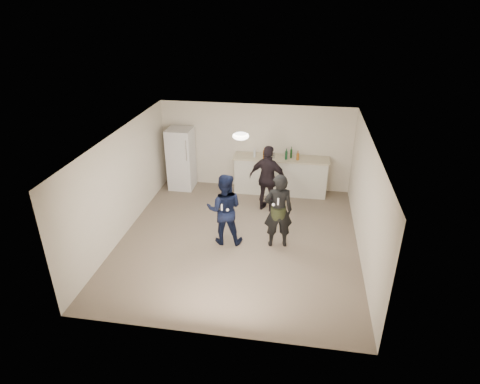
# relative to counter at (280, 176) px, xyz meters

# --- Properties ---
(floor) EXTENTS (6.00, 6.00, 0.00)m
(floor) POSITION_rel_counter_xyz_m (-0.78, -2.67, -0.53)
(floor) COLOR #6B5B4C
(floor) RESTS_ON ground
(ceiling) EXTENTS (6.00, 6.00, 0.00)m
(ceiling) POSITION_rel_counter_xyz_m (-0.78, -2.67, 1.98)
(ceiling) COLOR silver
(ceiling) RESTS_ON wall_back
(wall_back) EXTENTS (6.00, 0.00, 6.00)m
(wall_back) POSITION_rel_counter_xyz_m (-0.78, 0.33, 0.72)
(wall_back) COLOR beige
(wall_back) RESTS_ON floor
(wall_front) EXTENTS (6.00, 0.00, 6.00)m
(wall_front) POSITION_rel_counter_xyz_m (-0.78, -5.67, 0.72)
(wall_front) COLOR beige
(wall_front) RESTS_ON floor
(wall_left) EXTENTS (0.00, 6.00, 6.00)m
(wall_left) POSITION_rel_counter_xyz_m (-3.53, -2.67, 0.72)
(wall_left) COLOR beige
(wall_left) RESTS_ON floor
(wall_right) EXTENTS (0.00, 6.00, 6.00)m
(wall_right) POSITION_rel_counter_xyz_m (1.97, -2.67, 0.72)
(wall_right) COLOR beige
(wall_right) RESTS_ON floor
(counter) EXTENTS (2.60, 0.56, 1.05)m
(counter) POSITION_rel_counter_xyz_m (0.00, 0.00, 0.00)
(counter) COLOR beige
(counter) RESTS_ON floor
(counter_top) EXTENTS (2.68, 0.64, 0.04)m
(counter_top) POSITION_rel_counter_xyz_m (0.00, 0.00, 0.55)
(counter_top) COLOR beige
(counter_top) RESTS_ON counter
(fridge) EXTENTS (0.70, 0.70, 1.80)m
(fridge) POSITION_rel_counter_xyz_m (-2.90, -0.07, 0.38)
(fridge) COLOR silver
(fridge) RESTS_ON floor
(fridge_handle) EXTENTS (0.02, 0.02, 0.60)m
(fridge_handle) POSITION_rel_counter_xyz_m (-2.62, -0.44, 0.78)
(fridge_handle) COLOR silver
(fridge_handle) RESTS_ON fridge
(ceiling_dome) EXTENTS (0.36, 0.36, 0.16)m
(ceiling_dome) POSITION_rel_counter_xyz_m (-0.78, -2.37, 1.93)
(ceiling_dome) COLOR white
(ceiling_dome) RESTS_ON ceiling
(shaker) EXTENTS (0.08, 0.08, 0.17)m
(shaker) POSITION_rel_counter_xyz_m (-0.22, -0.08, 0.65)
(shaker) COLOR #AEAFB3
(shaker) RESTS_ON counter_top
(man) EXTENTS (0.88, 0.71, 1.70)m
(man) POSITION_rel_counter_xyz_m (-1.08, -2.79, 0.32)
(man) COLOR #0E183C
(man) RESTS_ON floor
(woman) EXTENTS (0.72, 0.54, 1.77)m
(woman) POSITION_rel_counter_xyz_m (0.12, -2.75, 0.36)
(woman) COLOR black
(woman) RESTS_ON floor
(camo_shorts) EXTENTS (0.34, 0.34, 0.28)m
(camo_shorts) POSITION_rel_counter_xyz_m (0.12, -2.75, 0.32)
(camo_shorts) COLOR #293417
(camo_shorts) RESTS_ON woman
(spectator) EXTENTS (1.13, 0.71, 1.79)m
(spectator) POSITION_rel_counter_xyz_m (-0.26, -1.08, 0.37)
(spectator) COLOR black
(spectator) RESTS_ON floor
(remote_man) EXTENTS (0.04, 0.04, 0.15)m
(remote_man) POSITION_rel_counter_xyz_m (-1.08, -3.07, 0.53)
(remote_man) COLOR silver
(remote_man) RESTS_ON man
(nunchuk_man) EXTENTS (0.07, 0.07, 0.07)m
(nunchuk_man) POSITION_rel_counter_xyz_m (-0.96, -3.04, 0.45)
(nunchuk_man) COLOR silver
(nunchuk_man) RESTS_ON man
(remote_woman) EXTENTS (0.04, 0.04, 0.15)m
(remote_woman) POSITION_rel_counter_xyz_m (0.12, -3.00, 0.72)
(remote_woman) COLOR silver
(remote_woman) RESTS_ON woman
(nunchuk_woman) EXTENTS (0.07, 0.07, 0.07)m
(nunchuk_woman) POSITION_rel_counter_xyz_m (0.02, -2.97, 0.62)
(nunchuk_woman) COLOR white
(nunchuk_woman) RESTS_ON woman
(bottle_cluster) EXTENTS (1.28, 0.25, 0.25)m
(bottle_cluster) POSITION_rel_counter_xyz_m (-0.06, -0.09, 0.68)
(bottle_cluster) COLOR #113D16
(bottle_cluster) RESTS_ON counter_top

